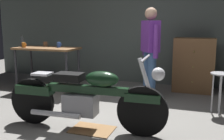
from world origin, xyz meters
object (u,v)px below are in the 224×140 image
person_standing (150,49)px  mug_orange_travel (24,45)px  mug_brown_stoneware (45,44)px  bottle (22,42)px  shop_stool (221,82)px  wooden_dresser (194,65)px  motorcycle (85,97)px  mug_blue_enamel (59,45)px

person_standing → mug_orange_travel: person_standing is taller
person_standing → mug_brown_stoneware: (-2.30, 0.13, 0.03)m
mug_brown_stoneware → mug_orange_travel: bearing=-125.0°
bottle → shop_stool: bearing=-4.7°
shop_stool → wooden_dresser: wooden_dresser is taller
motorcycle → mug_orange_travel: (-2.06, 1.47, 0.50)m
mug_blue_enamel → bottle: bearing=-170.1°
person_standing → mug_blue_enamel: (-1.90, 0.00, 0.03)m
person_standing → bottle: size_ratio=6.93×
wooden_dresser → mug_brown_stoneware: size_ratio=9.35×
wooden_dresser → mug_orange_travel: bearing=-162.4°
mug_orange_travel → wooden_dresser: bearing=17.6°
mug_orange_travel → bottle: (-0.13, 0.12, 0.04)m
mug_blue_enamel → mug_orange_travel: bearing=-158.7°
mug_blue_enamel → person_standing: bearing=-0.1°
bottle → mug_brown_stoneware: bearing=33.2°
bottle → motorcycle: bearing=-35.9°
person_standing → shop_stool: size_ratio=2.61×
mug_brown_stoneware → bottle: bearing=-146.8°
motorcycle → person_standing: person_standing is taller
person_standing → mug_blue_enamel: bearing=54.8°
mug_brown_stoneware → wooden_dresser: bearing=12.4°
motorcycle → bottle: bearing=140.9°
motorcycle → shop_stool: motorcycle is taller
person_standing → bottle: person_standing is taller
shop_stool → wooden_dresser: (-0.45, 1.25, 0.05)m
mug_brown_stoneware → person_standing: bearing=-3.1°
motorcycle → shop_stool: (1.71, 1.27, 0.05)m
mug_blue_enamel → mug_brown_stoneware: size_ratio=0.96×
motorcycle → shop_stool: 2.13m
bottle → wooden_dresser: bearing=15.1°
person_standing → shop_stool: 1.35m
mug_orange_travel → motorcycle: bearing=-35.5°
wooden_dresser → motorcycle: bearing=-116.5°
shop_stool → bottle: bearing=175.3°
shop_stool → wooden_dresser: size_ratio=0.58×
mug_blue_enamel → motorcycle: bearing=-51.1°
motorcycle → wooden_dresser: wooden_dresser is taller
person_standing → wooden_dresser: bearing=-78.3°
bottle → mug_orange_travel: bearing=-41.8°
mug_blue_enamel → mug_brown_stoneware: bearing=162.9°
shop_stool → mug_orange_travel: mug_orange_travel is taller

